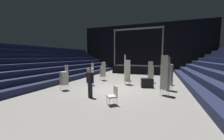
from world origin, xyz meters
TOP-DOWN VIEW (x-y plane):
  - ground_plane at (0.00, 0.00)m, footprint 22.00×30.00m
  - arena_end_wall at (0.00, 15.00)m, footprint 22.00×0.30m
  - bleacher_bank_left at (-8.00, 1.00)m, footprint 6.00×24.00m
  - stage_riser at (0.00, 10.48)m, footprint 6.95×2.80m
  - man_with_tie at (-0.72, -2.14)m, footprint 0.56×0.36m
  - chair_stack_front_left at (-2.36, 0.77)m, footprint 0.62×0.62m
  - chair_stack_front_right at (-2.34, 3.24)m, footprint 0.62×0.62m
  - chair_stack_mid_left at (2.27, 3.73)m, footprint 0.50×0.50m
  - chair_stack_mid_right at (-3.27, -1.31)m, footprint 0.58×0.58m
  - chair_stack_mid_centre at (0.42, 2.15)m, footprint 0.59×0.59m
  - chair_stack_rear_left at (3.65, 1.18)m, footprint 0.56×0.56m
  - chair_stack_rear_right at (3.56, 3.41)m, footprint 0.58×0.58m
  - chair_stack_rear_centre at (-0.01, 3.88)m, footprint 0.44×0.44m
  - chair_stack_aisle_left at (3.37, -0.24)m, footprint 0.57×0.57m
  - equipment_road_case at (2.14, 1.64)m, footprint 1.02×0.81m
  - loose_chair_near_man at (0.95, -2.82)m, footprint 0.62×0.62m

SIDE VIEW (x-z plane):
  - ground_plane at x=0.00m, z-range -0.10..0.00m
  - equipment_road_case at x=2.14m, z-range 0.00..0.70m
  - loose_chair_near_man at x=0.95m, z-range 0.06..1.01m
  - stage_riser at x=0.00m, z-range -2.44..3.76m
  - chair_stack_mid_right at x=-3.27m, z-range 0.00..1.80m
  - chair_stack_front_left at x=-2.36m, z-range 0.00..1.88m
  - chair_stack_front_right at x=-2.34m, z-range 0.00..1.88m
  - chair_stack_rear_centre at x=-0.01m, z-range 0.00..1.88m
  - chair_stack_mid_left at x=2.27m, z-range 0.00..1.97m
  - man_with_tie at x=-0.72m, z-range 0.12..1.87m
  - chair_stack_rear_left at x=3.65m, z-range 0.00..2.30m
  - chair_stack_rear_right at x=3.56m, z-range 0.00..2.39m
  - chair_stack_aisle_left at x=3.37m, z-range 0.00..2.47m
  - chair_stack_mid_centre at x=0.42m, z-range 0.00..2.56m
  - bleacher_bank_left at x=-8.00m, z-range 0.00..3.60m
  - arena_end_wall at x=0.00m, z-range 0.00..8.00m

